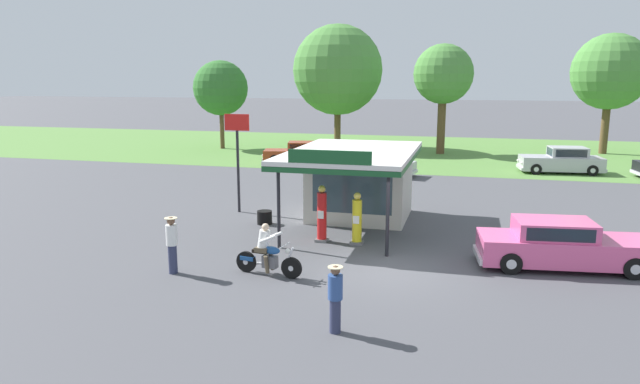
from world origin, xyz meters
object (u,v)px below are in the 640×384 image
at_px(motorcycle_with_rider, 267,254).
at_px(bystander_strolling_foreground, 335,297).
at_px(gas_pump_offside, 357,221).
at_px(parked_car_back_row_far_left, 370,164).
at_px(gas_pump_nearside, 322,216).
at_px(featured_classic_sedan, 563,246).
at_px(bystander_standing_back_lot, 172,243).
at_px(parked_car_back_row_far_right, 562,161).
at_px(roadside_pole_sign, 237,145).
at_px(spare_tire_stack, 265,217).
at_px(parked_car_back_row_centre_right, 300,153).

relative_size(motorcycle_with_rider, bystander_strolling_foreground, 1.33).
xyz_separation_m(gas_pump_offside, parked_car_back_row_far_left, (-2.07, 14.81, -0.19)).
distance_m(gas_pump_nearside, featured_classic_sedan, 7.95).
relative_size(gas_pump_offside, parked_car_back_row_far_left, 0.32).
height_order(gas_pump_nearside, parked_car_back_row_far_left, gas_pump_nearside).
xyz_separation_m(featured_classic_sedan, bystander_standing_back_lot, (-11.35, -3.55, 0.24)).
distance_m(parked_car_back_row_far_left, bystander_standing_back_lot, 19.45).
relative_size(gas_pump_offside, bystander_strolling_foreground, 1.16).
xyz_separation_m(motorcycle_with_rider, featured_classic_sedan, (8.56, 2.97, 0.04)).
distance_m(parked_car_back_row_far_right, roadside_pole_sign, 21.53).
xyz_separation_m(gas_pump_offside, motorcycle_with_rider, (-1.94, -3.87, -0.19)).
height_order(motorcycle_with_rider, parked_car_back_row_far_right, parked_car_back_row_far_right).
height_order(roadside_pole_sign, spare_tire_stack, roadside_pole_sign).
bearing_deg(gas_pump_nearside, gas_pump_offside, -0.01).
relative_size(parked_car_back_row_centre_right, bystander_strolling_foreground, 3.34).
height_order(gas_pump_offside, parked_car_back_row_far_right, gas_pump_offside).
distance_m(parked_car_back_row_far_left, spare_tire_stack, 13.15).
bearing_deg(roadside_pole_sign, gas_pump_nearside, -37.27).
bearing_deg(bystander_standing_back_lot, motorcycle_with_rider, 11.76).
xyz_separation_m(gas_pump_offside, featured_classic_sedan, (6.62, -0.91, -0.15)).
bearing_deg(spare_tire_stack, roadside_pole_sign, 136.45).
bearing_deg(parked_car_back_row_far_left, bystander_strolling_foreground, -82.30).
relative_size(parked_car_back_row_far_left, parked_car_back_row_centre_right, 1.07).
bearing_deg(gas_pump_offside, motorcycle_with_rider, -116.64).
bearing_deg(bystander_strolling_foreground, parked_car_back_row_centre_right, 108.38).
xyz_separation_m(motorcycle_with_rider, bystander_standing_back_lot, (-2.79, -0.58, 0.28)).
height_order(motorcycle_with_rider, parked_car_back_row_centre_right, motorcycle_with_rider).
height_order(bystander_standing_back_lot, bystander_strolling_foreground, bystander_standing_back_lot).
xyz_separation_m(motorcycle_with_rider, bystander_strolling_foreground, (2.85, -3.30, 0.20)).
bearing_deg(roadside_pole_sign, gas_pump_offside, -30.88).
bearing_deg(gas_pump_offside, parked_car_back_row_far_right, 63.37).
xyz_separation_m(gas_pump_offside, bystander_standing_back_lot, (-4.73, -4.45, 0.09)).
distance_m(parked_car_back_row_centre_right, spare_tire_stack, 17.14).
bearing_deg(spare_tire_stack, bystander_strolling_foreground, -60.76).
height_order(featured_classic_sedan, bystander_standing_back_lot, bystander_standing_back_lot).
bearing_deg(parked_car_back_row_far_right, gas_pump_nearside, -119.69).
bearing_deg(bystander_standing_back_lot, parked_car_back_row_far_left, 82.12).
xyz_separation_m(parked_car_back_row_far_left, parked_car_back_row_far_right, (11.38, 3.76, 0.09)).
height_order(featured_classic_sedan, bystander_strolling_foreground, bystander_strolling_foreground).
xyz_separation_m(parked_car_back_row_far_left, parked_car_back_row_centre_right, (-5.59, 3.79, 0.01)).
bearing_deg(motorcycle_with_rider, gas_pump_nearside, 80.24).
distance_m(bystander_standing_back_lot, spare_tire_stack, 6.35).
xyz_separation_m(parked_car_back_row_centre_right, bystander_strolling_foreground, (8.56, -25.77, 0.19)).
bearing_deg(bystander_strolling_foreground, bystander_standing_back_lot, 154.24).
bearing_deg(featured_classic_sedan, gas_pump_offside, 172.21).
bearing_deg(bystander_standing_back_lot, gas_pump_offside, 43.25).
distance_m(featured_classic_sedan, parked_car_back_row_far_left, 17.96).
xyz_separation_m(parked_car_back_row_far_left, spare_tire_stack, (-2.07, -12.98, -0.38)).
xyz_separation_m(featured_classic_sedan, bystander_strolling_foreground, (-5.71, -6.27, 0.16)).
height_order(motorcycle_with_rider, roadside_pole_sign, roadside_pole_sign).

